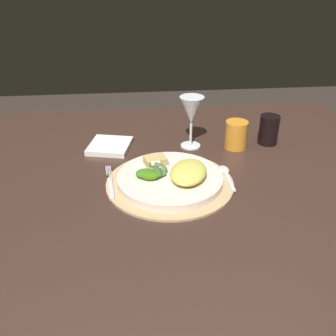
{
  "coord_description": "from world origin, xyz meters",
  "views": [
    {
      "loc": [
        -0.12,
        -0.89,
        1.27
      ],
      "look_at": [
        -0.03,
        0.01,
        0.76
      ],
      "focal_mm": 41.22,
      "sensor_mm": 36.0,
      "label": 1
    }
  ],
  "objects": [
    {
      "name": "bread_piece",
      "position": [
        -0.06,
        0.03,
        0.77
      ],
      "size": [
        0.07,
        0.06,
        0.02
      ],
      "primitive_type": "cube",
      "rotation": [
        0.0,
        0.0,
        3.37
      ],
      "color": "tan",
      "rests_on": "dinner_plate"
    },
    {
      "name": "napkin",
      "position": [
        -0.19,
        0.19,
        0.75
      ],
      "size": [
        0.15,
        0.15,
        0.02
      ],
      "primitive_type": "cube",
      "rotation": [
        0.0,
        0.0,
        -0.23
      ],
      "color": "silver",
      "rests_on": "dining_table"
    },
    {
      "name": "dining_table",
      "position": [
        0.0,
        0.0,
        0.62
      ],
      "size": [
        1.28,
        1.05,
        0.74
      ],
      "color": "#3A261E",
      "rests_on": "ground"
    },
    {
      "name": "dark_tumbler",
      "position": [
        0.3,
        0.18,
        0.78
      ],
      "size": [
        0.06,
        0.06,
        0.09
      ],
      "primitive_type": "cylinder",
      "color": "black",
      "rests_on": "dining_table"
    },
    {
      "name": "pasta_serving",
      "position": [
        0.01,
        -0.05,
        0.78
      ],
      "size": [
        0.13,
        0.16,
        0.03
      ],
      "primitive_type": "ellipsoid",
      "rotation": [
        0.0,
        0.0,
        1.24
      ],
      "color": "#D5C956",
      "rests_on": "dinner_plate"
    },
    {
      "name": "placemat",
      "position": [
        -0.03,
        -0.04,
        0.74
      ],
      "size": [
        0.33,
        0.33,
        0.01
      ],
      "primitive_type": "cylinder",
      "color": "tan",
      "rests_on": "dining_table"
    },
    {
      "name": "dinner_plate",
      "position": [
        -0.03,
        -0.04,
        0.75
      ],
      "size": [
        0.28,
        0.28,
        0.02
      ],
      "primitive_type": "cylinder",
      "color": "silver",
      "rests_on": "placemat"
    },
    {
      "name": "spoon",
      "position": [
        0.12,
        -0.01,
        0.75
      ],
      "size": [
        0.03,
        0.13,
        0.01
      ],
      "color": "silver",
      "rests_on": "placemat"
    },
    {
      "name": "fork",
      "position": [
        -0.19,
        -0.04,
        0.75
      ],
      "size": [
        0.03,
        0.17,
        0.0
      ],
      "color": "silver",
      "rests_on": "placemat"
    },
    {
      "name": "salad_greens",
      "position": [
        -0.08,
        -0.03,
        0.77
      ],
      "size": [
        0.09,
        0.09,
        0.02
      ],
      "color": "#3C7313",
      "rests_on": "dinner_plate"
    },
    {
      "name": "amber_tumbler",
      "position": [
        0.19,
        0.16,
        0.78
      ],
      "size": [
        0.07,
        0.07,
        0.09
      ],
      "primitive_type": "cylinder",
      "color": "orange",
      "rests_on": "dining_table"
    },
    {
      "name": "wine_glass",
      "position": [
        0.06,
        0.18,
        0.85
      ],
      "size": [
        0.07,
        0.07,
        0.16
      ],
      "color": "silver",
      "rests_on": "dining_table"
    }
  ]
}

